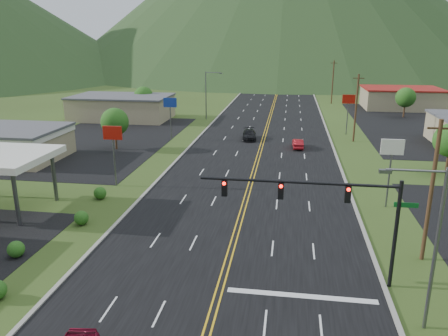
# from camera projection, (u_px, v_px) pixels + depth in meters

# --- Properties ---
(traffic_signal) EXTENTS (13.10, 0.43, 7.00)m
(traffic_signal) POSITION_uv_depth(u_px,v_px,m) (330.00, 204.00, 26.53)
(traffic_signal) COLOR black
(traffic_signal) RESTS_ON ground
(streetlight_east) EXTENTS (3.28, 0.25, 9.00)m
(streetlight_east) POSITION_uv_depth(u_px,v_px,m) (431.00, 240.00, 22.11)
(streetlight_east) COLOR #59595E
(streetlight_east) RESTS_ON ground
(streetlight_west) EXTENTS (3.28, 0.25, 9.00)m
(streetlight_west) POSITION_uv_depth(u_px,v_px,m) (208.00, 92.00, 82.24)
(streetlight_west) COLOR #59595E
(streetlight_west) RESTS_ON ground
(building_west_mid) EXTENTS (14.40, 10.40, 4.10)m
(building_west_mid) POSITION_uv_depth(u_px,v_px,m) (5.00, 142.00, 55.68)
(building_west_mid) COLOR #9C8E6C
(building_west_mid) RESTS_ON ground
(building_west_far) EXTENTS (18.40, 11.40, 4.50)m
(building_west_far) POSITION_uv_depth(u_px,v_px,m) (122.00, 107.00, 83.53)
(building_west_far) COLOR #9C8E6C
(building_west_far) RESTS_ON ground
(building_east_far) EXTENTS (16.40, 12.40, 4.50)m
(building_east_far) POSITION_uv_depth(u_px,v_px,m) (401.00, 98.00, 96.31)
(building_east_far) COLOR #9C8E6C
(building_east_far) RESTS_ON ground
(pole_sign_west_a) EXTENTS (2.00, 0.18, 6.40)m
(pole_sign_west_a) POSITION_uv_depth(u_px,v_px,m) (113.00, 139.00, 44.72)
(pole_sign_west_a) COLOR #59595E
(pole_sign_west_a) RESTS_ON ground
(pole_sign_west_b) EXTENTS (2.00, 0.18, 6.40)m
(pole_sign_west_b) POSITION_uv_depth(u_px,v_px,m) (170.00, 107.00, 65.56)
(pole_sign_west_b) COLOR #59595E
(pole_sign_west_b) RESTS_ON ground
(pole_sign_east_a) EXTENTS (2.00, 0.18, 6.40)m
(pole_sign_east_a) POSITION_uv_depth(u_px,v_px,m) (392.00, 154.00, 38.94)
(pole_sign_east_a) COLOR #59595E
(pole_sign_east_a) RESTS_ON ground
(pole_sign_east_b) EXTENTS (2.00, 0.18, 6.40)m
(pole_sign_east_b) POSITION_uv_depth(u_px,v_px,m) (348.00, 103.00, 69.25)
(pole_sign_east_b) COLOR #59595E
(pole_sign_east_b) RESTS_ON ground
(tree_west_a) EXTENTS (3.84, 3.84, 5.82)m
(tree_west_a) POSITION_uv_depth(u_px,v_px,m) (115.00, 122.00, 60.12)
(tree_west_a) COLOR #382314
(tree_west_a) RESTS_ON ground
(tree_west_b) EXTENTS (3.84, 3.84, 5.82)m
(tree_west_b) POSITION_uv_depth(u_px,v_px,m) (143.00, 96.00, 86.42)
(tree_west_b) COLOR #382314
(tree_west_b) RESTS_ON ground
(tree_east_b) EXTENTS (3.84, 3.84, 5.82)m
(tree_east_b) POSITION_uv_depth(u_px,v_px,m) (406.00, 97.00, 84.77)
(tree_east_b) COLOR #382314
(tree_east_b) RESTS_ON ground
(utility_pole_a) EXTENTS (1.60, 0.28, 10.00)m
(utility_pole_a) POSITION_uv_depth(u_px,v_px,m) (431.00, 191.00, 29.37)
(utility_pole_a) COLOR #382314
(utility_pole_a) RESTS_ON ground
(utility_pole_b) EXTENTS (1.60, 0.28, 10.00)m
(utility_pole_b) POSITION_uv_depth(u_px,v_px,m) (356.00, 108.00, 64.42)
(utility_pole_b) COLOR #382314
(utility_pole_b) RESTS_ON ground
(utility_pole_c) EXTENTS (1.60, 0.28, 10.00)m
(utility_pole_c) POSITION_uv_depth(u_px,v_px,m) (333.00, 82.00, 102.31)
(utility_pole_c) COLOR #382314
(utility_pole_c) RESTS_ON ground
(utility_pole_d) EXTENTS (1.60, 0.28, 10.00)m
(utility_pole_d) POSITION_uv_depth(u_px,v_px,m) (322.00, 70.00, 140.20)
(utility_pole_d) COLOR #382314
(utility_pole_d) RESTS_ON ground
(car_dark_mid) EXTENTS (2.56, 5.11, 1.43)m
(car_dark_mid) POSITION_uv_depth(u_px,v_px,m) (249.00, 135.00, 66.96)
(car_dark_mid) COLOR black
(car_dark_mid) RESTS_ON ground
(car_red_far) EXTENTS (1.58, 4.03, 1.31)m
(car_red_far) POSITION_uv_depth(u_px,v_px,m) (298.00, 144.00, 61.60)
(car_red_far) COLOR maroon
(car_red_far) RESTS_ON ground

